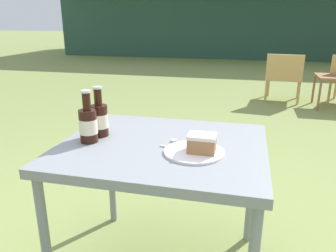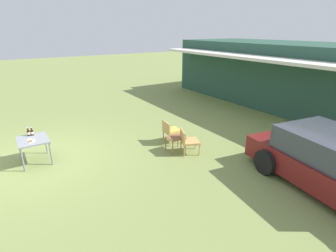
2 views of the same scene
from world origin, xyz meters
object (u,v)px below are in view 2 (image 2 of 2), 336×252
Objects in this scene: patio_table at (33,141)px; cola_bottle_far at (28,133)px; wicker_chair_cushioned at (171,130)px; cake_on_plate at (30,141)px; garden_side_table at (175,139)px; wicker_chair_plain at (188,140)px; cola_bottle_near at (32,132)px.

patio_table is 3.82× the size of cola_bottle_far.
patio_table is (-0.89, -3.90, 0.20)m from wicker_chair_cushioned.
cake_on_plate is at bearing 86.69° from wicker_chair_cushioned.
wicker_chair_cushioned is 0.68m from garden_side_table.
cake_on_plate is at bearing 90.89° from wicker_chair_plain.
cola_bottle_near is at bearing 167.54° from cake_on_plate.
wicker_chair_cushioned is 2.88× the size of cake_on_plate.
cola_bottle_far is (-0.33, -0.05, 0.15)m from patio_table.
cake_on_plate is (-0.72, -3.97, 0.29)m from wicker_chair_cushioned.
cake_on_plate reaches higher than wicker_chair_cushioned.
wicker_chair_cushioned is 4.05m from cake_on_plate.
cola_bottle_near reaches higher than wicker_chair_plain.
cake_on_plate reaches higher than patio_table.
wicker_chair_plain is at bearing 61.16° from cola_bottle_near.
cola_bottle_near is at bearing 79.68° from wicker_chair_cushioned.
wicker_chair_plain is 2.88× the size of cake_on_plate.
cola_bottle_near is at bearing -116.82° from garden_side_table.
cake_on_plate is (-1.34, -3.72, 0.31)m from garden_side_table.
cake_on_plate is 1.06× the size of cola_bottle_far.
wicker_chair_plain is 0.80× the size of patio_table.
patio_table is at bearing -112.54° from garden_side_table.
cola_bottle_far reaches higher than wicker_chair_plain.
cola_bottle_near and cola_bottle_far have the same top height.
cola_bottle_far is at bearing 177.75° from cake_on_plate.
cake_on_plate is at bearing -23.60° from patio_table.
cake_on_plate is at bearing -2.25° from cola_bottle_far.
wicker_chair_plain is (0.92, -0.01, -0.00)m from wicker_chair_cushioned.
garden_side_table is 4.07m from cola_bottle_near.
wicker_chair_plain is 3.06× the size of cola_bottle_far.
cola_bottle_near reaches higher than wicker_chair_cushioned.
garden_side_table is at bearing 62.19° from wicker_chair_plain.
cola_bottle_near is (-0.31, 0.03, 0.15)m from patio_table.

